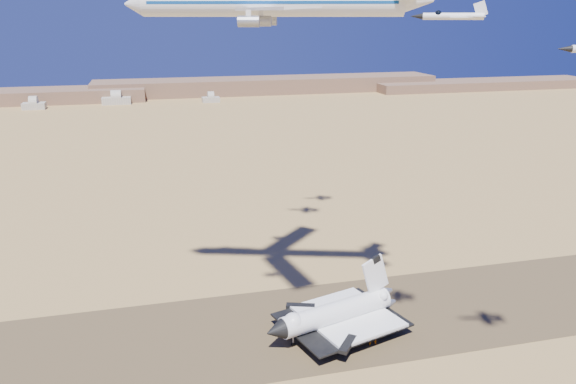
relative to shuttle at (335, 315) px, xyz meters
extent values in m
plane|color=#A57F49|center=(-20.87, 5.91, -5.88)|extent=(1200.00, 1200.00, 0.00)
cube|color=brown|center=(-20.87, 5.91, -5.85)|extent=(600.00, 50.00, 0.06)
cube|color=#805E47|center=(99.13, 545.91, 3.12)|extent=(420.00, 60.00, 18.00)
cube|color=#805E47|center=(379.13, 515.91, -0.38)|extent=(300.00, 60.00, 11.00)
cube|color=#AAA797|center=(-160.87, 475.91, -2.63)|extent=(22.00, 14.00, 6.50)
cube|color=#AAA797|center=(-80.87, 490.91, -2.13)|extent=(30.00, 15.00, 7.50)
cube|color=#AAA797|center=(19.13, 480.91, -3.13)|extent=(19.00, 12.50, 5.50)
cylinder|color=white|center=(0.09, 0.03, 0.83)|extent=(36.12, 16.13, 6.27)
cone|color=black|center=(-19.44, -5.73, 0.83)|extent=(6.51, 7.13, 5.95)
sphere|color=white|center=(-13.86, -4.08, 1.73)|extent=(5.82, 5.82, 5.82)
cube|color=white|center=(4.39, 1.29, -1.74)|extent=(31.20, 32.72, 1.01)
cube|color=black|center=(2.24, 0.66, -2.25)|extent=(39.79, 35.25, 0.56)
cube|color=white|center=(14.05, 4.14, 9.56)|extent=(10.17, 3.68, 12.89)
cylinder|color=gray|center=(-13.86, -4.08, -4.09)|extent=(0.40, 0.40, 3.58)
cylinder|color=black|center=(-13.86, -4.08, -5.27)|extent=(1.32, 0.83, 1.23)
cylinder|color=gray|center=(8.12, -3.44, -4.09)|extent=(0.40, 0.40, 3.58)
cylinder|color=black|center=(8.12, -3.44, -5.27)|extent=(1.32, 0.83, 1.23)
cylinder|color=gray|center=(4.95, 7.29, -4.09)|extent=(0.40, 0.40, 3.58)
cylinder|color=black|center=(4.95, 7.29, -5.27)|extent=(1.32, 0.83, 1.23)
cylinder|color=silver|center=(-16.27, 9.28, 87.51)|extent=(66.26, 26.18, 6.35)
cone|color=silver|center=(-50.82, 20.08, 87.51)|extent=(6.63, 7.54, 6.35)
cube|color=silver|center=(-19.11, -6.46, 86.32)|extent=(14.26, 30.89, 0.69)
cube|color=silver|center=(-9.64, 23.83, 86.32)|extent=(27.44, 27.26, 0.69)
cube|color=silver|center=(19.73, 4.78, 88.50)|extent=(11.72, 11.40, 0.50)
cylinder|color=gray|center=(-20.82, 1.35, 83.35)|extent=(5.50, 3.94, 2.58)
cylinder|color=gray|center=(-25.38, -6.57, 83.35)|extent=(5.50, 3.94, 2.58)
cylinder|color=gray|center=(-15.50, 18.39, 83.35)|extent=(5.50, 3.94, 2.58)
cylinder|color=gray|center=(-14.73, 27.50, 83.35)|extent=(5.50, 3.94, 2.58)
imported|color=orange|center=(7.60, -9.20, -4.99)|extent=(0.48, 0.66, 1.67)
imported|color=orange|center=(9.34, -9.03, -4.99)|extent=(0.91, 0.88, 1.66)
imported|color=orange|center=(5.65, -8.27, -5.01)|extent=(1.03, 1.02, 1.64)
cylinder|color=silver|center=(11.56, -33.18, 84.47)|extent=(11.20, 6.66, 1.39)
cone|color=black|center=(5.22, -29.92, 84.47)|extent=(2.88, 2.32, 1.29)
sphere|color=black|center=(8.91, -31.82, 84.96)|extent=(1.39, 1.39, 1.39)
cube|color=silver|center=(12.44, -33.63, 84.27)|extent=(6.70, 8.63, 0.25)
cube|color=silver|center=(15.96, -35.44, 84.47)|extent=(4.20, 5.40, 0.20)
cube|color=silver|center=(16.13, -35.53, 85.85)|extent=(2.78, 1.59, 3.35)
cone|color=black|center=(26.03, -48.78, 78.74)|extent=(2.86, 1.90, 1.31)
cylinder|color=silver|center=(17.93, 74.10, 87.04)|extent=(11.88, 3.17, 1.38)
cone|color=black|center=(10.93, 75.19, 87.04)|extent=(2.72, 1.65, 1.28)
sphere|color=black|center=(15.01, 74.55, 87.53)|extent=(1.38, 1.38, 1.38)
cube|color=silver|center=(18.90, 73.95, 86.84)|extent=(4.61, 8.30, 0.25)
cube|color=silver|center=(22.79, 73.35, 87.04)|extent=(2.89, 5.19, 0.20)
cube|color=silver|center=(22.98, 73.32, 88.42)|extent=(2.98, 0.70, 3.33)
camera|label=1|loc=(-49.49, -139.59, 84.49)|focal=35.00mm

